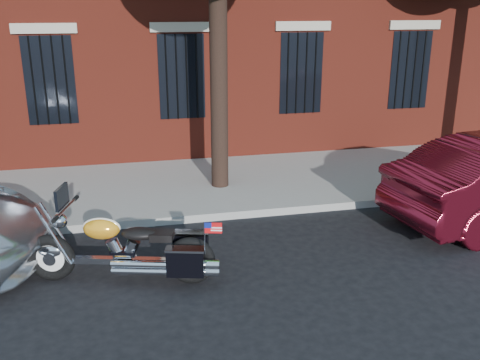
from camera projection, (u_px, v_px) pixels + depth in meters
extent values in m
plane|color=black|center=(223.00, 251.00, 8.76)|extent=(120.00, 120.00, 0.00)
cube|color=gray|center=(209.00, 216.00, 10.01)|extent=(40.00, 0.16, 0.15)
cube|color=gray|center=(195.00, 185.00, 11.75)|extent=(40.00, 3.60, 0.15)
cube|color=black|center=(181.00, 77.00, 12.80)|extent=(1.10, 0.14, 2.00)
cube|color=#B2A893|center=(180.00, 27.00, 12.41)|extent=(1.40, 0.20, 0.22)
cylinder|color=black|center=(182.00, 77.00, 12.72)|extent=(0.04, 0.04, 2.00)
cylinder|color=black|center=(219.00, 75.00, 10.76)|extent=(0.36, 0.36, 5.00)
torus|color=black|center=(51.00, 258.00, 7.74)|extent=(0.74, 0.35, 0.72)
torus|color=black|center=(191.00, 261.00, 7.65)|extent=(0.74, 0.35, 0.72)
cylinder|color=white|center=(51.00, 258.00, 7.74)|extent=(0.53, 0.20, 0.54)
cylinder|color=white|center=(191.00, 261.00, 7.65)|extent=(0.53, 0.20, 0.54)
ellipsoid|color=white|center=(50.00, 251.00, 7.71)|extent=(0.40, 0.23, 0.21)
ellipsoid|color=#FF9F1C|center=(190.00, 252.00, 7.61)|extent=(0.40, 0.24, 0.21)
cube|color=white|center=(121.00, 260.00, 7.70)|extent=(1.58, 0.53, 0.09)
cylinder|color=white|center=(124.00, 262.00, 7.71)|extent=(0.38, 0.28, 0.34)
cylinder|color=white|center=(159.00, 268.00, 7.50)|extent=(1.32, 0.45, 0.10)
ellipsoid|color=#FF9F1C|center=(102.00, 229.00, 7.56)|extent=(0.59, 0.44, 0.31)
ellipsoid|color=black|center=(139.00, 234.00, 7.56)|extent=(0.58, 0.43, 0.17)
cube|color=black|center=(191.00, 245.00, 7.88)|extent=(0.54, 0.30, 0.41)
cube|color=black|center=(185.00, 262.00, 7.35)|extent=(0.54, 0.30, 0.41)
cylinder|color=white|center=(66.00, 208.00, 7.48)|extent=(0.26, 0.82, 0.04)
sphere|color=white|center=(60.00, 221.00, 7.55)|extent=(0.26, 0.26, 0.21)
cube|color=black|center=(62.00, 197.00, 7.43)|extent=(0.15, 0.42, 0.30)
cube|color=red|center=(213.00, 228.00, 7.13)|extent=(0.23, 0.08, 0.15)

